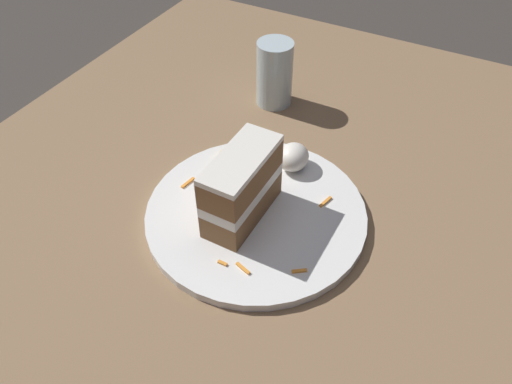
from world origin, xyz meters
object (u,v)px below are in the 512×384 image
object	(u,v)px
cake_slice	(242,186)
cream_dollop	(293,157)
orange_garnish	(238,159)
drinking_glass	(274,78)
plate	(256,214)

from	to	relation	value
cake_slice	cream_dollop	xyz separation A→B (m)	(0.12, -0.02, -0.03)
cream_dollop	orange_garnish	size ratio (longest dim) A/B	0.82
cake_slice	orange_garnish	xyz separation A→B (m)	(0.09, 0.06, -0.05)
orange_garnish	drinking_glass	world-z (taller)	drinking_glass
plate	cake_slice	bearing A→B (deg)	134.02
drinking_glass	cake_slice	bearing A→B (deg)	-161.96
plate	cake_slice	distance (m)	0.06
cake_slice	cream_dollop	size ratio (longest dim) A/B	2.51
plate	cake_slice	size ratio (longest dim) A/B	2.38
plate	drinking_glass	bearing A→B (deg)	21.56
cream_dollop	orange_garnish	xyz separation A→B (m)	(-0.03, 0.08, -0.02)
plate	orange_garnish	world-z (taller)	orange_garnish
cake_slice	drinking_glass	world-z (taller)	cake_slice
orange_garnish	plate	bearing A→B (deg)	-136.95
plate	orange_garnish	distance (m)	0.11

